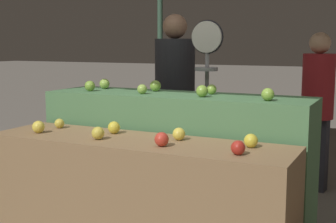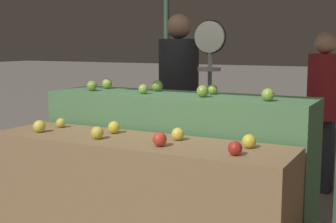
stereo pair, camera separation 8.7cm
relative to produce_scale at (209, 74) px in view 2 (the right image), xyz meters
The scene contains 20 objects.
display_counter_front 1.46m from the produce_scale, 89.86° to the right, with size 2.04×0.55×0.89m, color olive.
display_counter_back 0.92m from the produce_scale, 89.72° to the right, with size 2.04×0.55×1.13m, color #4C7A4C.
apple_front_0 1.54m from the produce_scale, 118.71° to the right, with size 0.09×0.09×0.09m, color yellow.
apple_front_1 1.38m from the produce_scale, 99.69° to the right, with size 0.08×0.08×0.08m, color gold.
apple_front_2 1.38m from the produce_scale, 79.90° to the right, with size 0.09×0.09×0.09m, color red.
apple_front_3 1.55m from the produce_scale, 61.83° to the right, with size 0.08×0.08×0.08m, color #AD281E.
apple_front_4 1.35m from the produce_scale, 122.90° to the right, with size 0.07×0.07×0.07m, color gold.
apple_front_5 1.18m from the produce_scale, 102.31° to the right, with size 0.08×0.08×0.08m, color gold.
apple_front_6 1.19m from the produce_scale, 77.22° to the right, with size 0.08×0.08×0.08m, color yellow.
apple_front_7 1.38m from the produce_scale, 57.09° to the right, with size 0.08×0.08×0.08m, color gold.
apple_back_0 1.02m from the produce_scale, 134.54° to the right, with size 0.08×0.08×0.08m, color #7AA338.
apple_back_1 0.77m from the produce_scale, 107.35° to the right, with size 0.07×0.07×0.07m, color #8EB247.
apple_back_2 0.77m from the produce_scale, 70.77° to the right, with size 0.09×0.09×0.09m, color #7AA338.
apple_back_3 1.04m from the produce_scale, 45.51° to the right, with size 0.09×0.09×0.09m, color #84AD3D.
apple_back_4 0.88m from the produce_scale, 144.67° to the right, with size 0.09×0.09×0.09m, color #8EB247.
apple_back_5 0.57m from the produce_scale, 114.34° to the right, with size 0.09×0.09×0.09m, color #7AA338.
apple_back_6 0.58m from the produce_scale, 64.61° to the right, with size 0.07×0.07×0.07m, color #84AD3D.
produce_scale is the anchor object (origin of this frame).
person_vendor_at_scale 0.58m from the produce_scale, 145.57° to the left, with size 0.47×0.47×1.79m.
person_customer_left 1.39m from the produce_scale, 54.87° to the left, with size 0.36×0.36×1.62m.
Camera 2 is at (1.55, -2.52, 1.50)m, focal length 50.00 mm.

